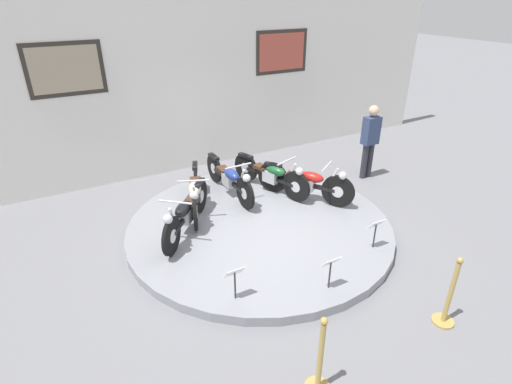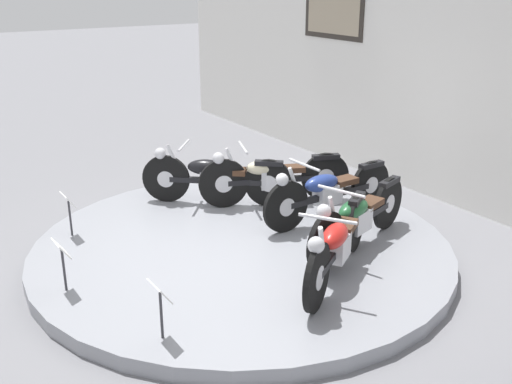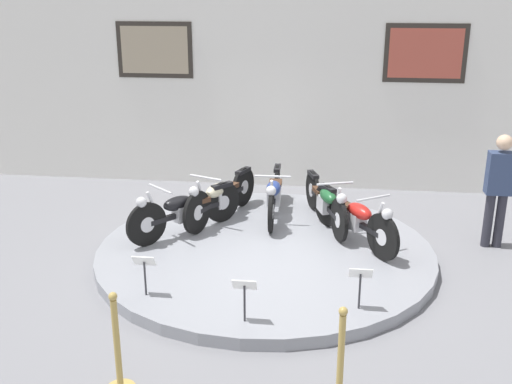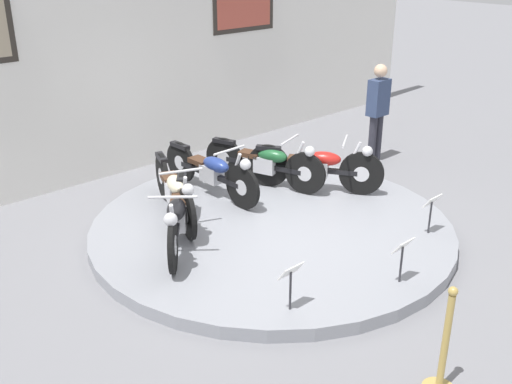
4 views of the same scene
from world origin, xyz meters
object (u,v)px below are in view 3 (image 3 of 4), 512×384
(stanchion_post_left_of_entry, at_px, (118,359))
(stanchion_post_right_of_entry, at_px, (340,376))
(motorcycle_black, at_px, (184,209))
(info_placard_front_left, at_px, (144,266))
(info_placard_front_right, at_px, (360,279))
(motorcycle_red, at_px, (355,217))
(visitor_standing, at_px, (499,185))
(motorcycle_green, at_px, (326,201))
(motorcycle_blue, at_px, (274,193))
(info_placard_front_centre, at_px, (244,290))
(motorcycle_cream, at_px, (220,196))

(stanchion_post_left_of_entry, bearing_deg, stanchion_post_right_of_entry, 0.00)
(stanchion_post_left_of_entry, bearing_deg, motorcycle_black, 93.68)
(info_placard_front_left, xyz_separation_m, info_placard_front_right, (2.46, 0.00, 0.00))
(stanchion_post_left_of_entry, xyz_separation_m, stanchion_post_right_of_entry, (2.01, 0.00, 0.00))
(motorcycle_red, distance_m, stanchion_post_left_of_entry, 4.08)
(motorcycle_red, bearing_deg, visitor_standing, 13.10)
(motorcycle_black, distance_m, motorcycle_red, 2.45)
(motorcycle_green, bearing_deg, motorcycle_red, -57.08)
(motorcycle_blue, xyz_separation_m, motorcycle_red, (1.22, -0.89, 0.01))
(info_placard_front_centre, xyz_separation_m, stanchion_post_left_of_entry, (-1.01, -1.11, -0.18))
(info_placard_front_right, bearing_deg, stanchion_post_left_of_entry, -145.34)
(info_placard_front_centre, bearing_deg, motorcycle_cream, 105.47)
(motorcycle_blue, bearing_deg, info_placard_front_centre, -90.02)
(visitor_standing, relative_size, stanchion_post_left_of_entry, 1.62)
(info_placard_front_centre, height_order, visitor_standing, visitor_standing)
(motorcycle_green, height_order, info_placard_front_right, motorcycle_green)
(info_placard_front_right, height_order, stanchion_post_left_of_entry, stanchion_post_left_of_entry)
(motorcycle_blue, bearing_deg, info_placard_front_right, -65.95)
(motorcycle_black, height_order, info_placard_front_right, motorcycle_black)
(motorcycle_green, bearing_deg, stanchion_post_right_of_entry, -87.25)
(motorcycle_green, xyz_separation_m, stanchion_post_right_of_entry, (0.19, -4.05, -0.19))
(motorcycle_black, bearing_deg, motorcycle_cream, 56.88)
(visitor_standing, xyz_separation_m, stanchion_post_right_of_entry, (-2.21, -3.88, -0.59))
(motorcycle_green, distance_m, stanchion_post_left_of_entry, 4.44)
(motorcycle_cream, height_order, info_placard_front_centre, motorcycle_cream)
(motorcycle_red, xyz_separation_m, info_placard_front_centre, (-1.22, -2.30, -0.02))
(stanchion_post_left_of_entry, bearing_deg, motorcycle_green, 65.83)
(motorcycle_blue, relative_size, visitor_standing, 1.19)
(motorcycle_cream, distance_m, info_placard_front_centre, 3.04)
(info_placard_front_centre, xyz_separation_m, visitor_standing, (3.21, 2.76, 0.42))
(info_placard_front_left, distance_m, visitor_standing, 5.04)
(visitor_standing, height_order, stanchion_post_right_of_entry, visitor_standing)
(motorcycle_black, relative_size, stanchion_post_right_of_entry, 1.50)
(motorcycle_black, height_order, stanchion_post_left_of_entry, stanchion_post_left_of_entry)
(motorcycle_red, bearing_deg, info_placard_front_right, -89.70)
(stanchion_post_right_of_entry, bearing_deg, motorcycle_green, 92.75)
(visitor_standing, bearing_deg, motorcycle_blue, 172.52)
(info_placard_front_right, bearing_deg, visitor_standing, 49.59)
(motorcycle_cream, xyz_separation_m, stanchion_post_right_of_entry, (1.82, -4.05, -0.19))
(info_placard_front_centre, bearing_deg, motorcycle_red, 62.04)
(motorcycle_black, height_order, motorcycle_red, motorcycle_red)
(info_placard_front_centre, height_order, info_placard_front_right, same)
(info_placard_front_right, bearing_deg, info_placard_front_left, 180.00)
(motorcycle_green, distance_m, info_placard_front_right, 2.54)
(stanchion_post_left_of_entry, bearing_deg, info_placard_front_right, 34.66)
(info_placard_front_centre, relative_size, stanchion_post_left_of_entry, 0.50)
(stanchion_post_left_of_entry, relative_size, stanchion_post_right_of_entry, 1.00)
(motorcycle_cream, distance_m, motorcycle_red, 2.13)
(motorcycle_blue, xyz_separation_m, stanchion_post_left_of_entry, (-1.01, -4.30, -0.18))
(motorcycle_cream, xyz_separation_m, motorcycle_green, (1.62, -0.00, -0.01))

